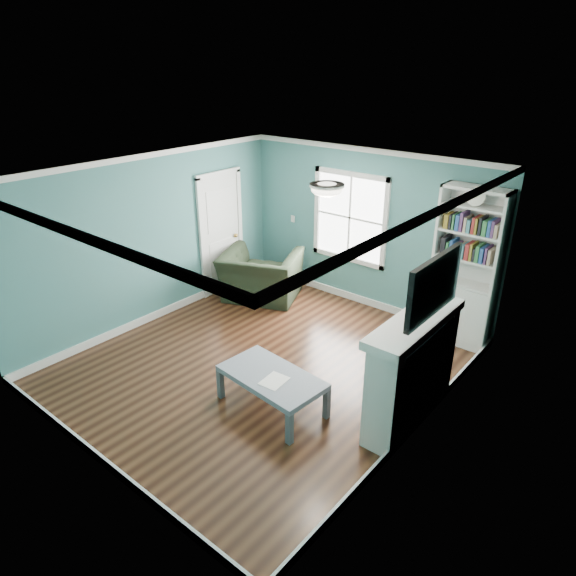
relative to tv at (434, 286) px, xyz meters
The scene contains 13 objects.
floor 2.80m from the tv, behind, with size 5.00×5.00×0.00m, color black.
room_walls 2.21m from the tv, behind, with size 5.00×5.00×5.00m.
trim 2.26m from the tv, behind, with size 4.50×5.00×2.60m.
window 3.40m from the tv, 137.57° to the left, with size 1.40×0.06×1.50m.
bookshelf 2.29m from the tv, 101.57° to the left, with size 0.90×0.35×2.31m.
fireplace 1.10m from the tv, behind, with size 0.44×1.58×1.30m.
tv is the anchor object (origin of this frame).
door 4.63m from the tv, 164.80° to the left, with size 0.12×0.98×2.17m.
ceiling_fixture 1.54m from the tv, behind, with size 0.38×0.38×0.15m.
light_switch 4.38m from the tv, 148.30° to the left, with size 0.08×0.01×0.12m, color white.
recliner 4.06m from the tv, 159.67° to the left, with size 1.27×0.83×1.11m, color black.
coffee_table 2.16m from the tv, 150.31° to the right, with size 1.31×0.79×0.46m.
paper_sheet 2.08m from the tv, 146.30° to the right, with size 0.25×0.31×0.00m, color white.
Camera 1 is at (4.08, -4.41, 3.86)m, focal length 32.00 mm.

